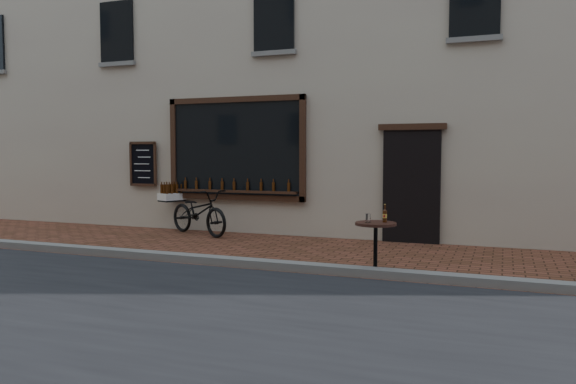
% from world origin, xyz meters
% --- Properties ---
extents(ground, '(90.00, 90.00, 0.00)m').
position_xyz_m(ground, '(0.00, 0.00, 0.00)').
color(ground, '#552E1B').
rests_on(ground, ground).
extents(kerb, '(90.00, 0.25, 0.12)m').
position_xyz_m(kerb, '(0.00, 0.20, 0.06)').
color(kerb, slate).
rests_on(kerb, ground).
extents(shop_building, '(28.00, 6.20, 10.00)m').
position_xyz_m(shop_building, '(0.00, 6.50, 5.00)').
color(shop_building, '#BAAE93').
rests_on(shop_building, ground).
extents(cargo_bicycle, '(2.21, 1.42, 1.05)m').
position_xyz_m(cargo_bicycle, '(-2.54, 2.90, 0.50)').
color(cargo_bicycle, black).
rests_on(cargo_bicycle, ground).
extents(bistro_table, '(0.59, 0.59, 1.02)m').
position_xyz_m(bistro_table, '(1.88, 0.35, 0.54)').
color(bistro_table, black).
rests_on(bistro_table, ground).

